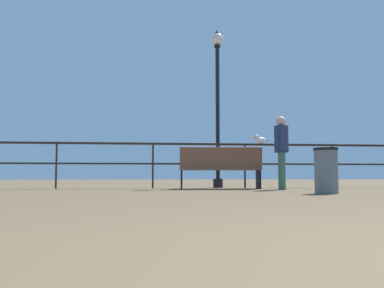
# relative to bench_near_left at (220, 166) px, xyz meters

# --- Properties ---
(pier_railing) EXTENTS (19.76, 0.05, 1.06)m
(pier_railing) POSITION_rel_bench_near_left_xyz_m (-0.39, 0.65, 0.28)
(pier_railing) COLOR #2D2117
(pier_railing) RESTS_ON ground_plane
(bench_near_left) EXTENTS (1.84, 0.81, 0.92)m
(bench_near_left) POSITION_rel_bench_near_left_xyz_m (0.00, 0.00, 0.00)
(bench_near_left) COLOR brown
(bench_near_left) RESTS_ON ground_plane
(lamppost_center) EXTENTS (0.30, 0.30, 3.97)m
(lamppost_center) POSITION_rel_bench_near_left_xyz_m (0.11, 0.98, 1.81)
(lamppost_center) COLOR black
(lamppost_center) RESTS_ON ground_plane
(person_at_railing) EXTENTS (0.30, 0.48, 1.54)m
(person_at_railing) POSITION_rel_bench_near_left_xyz_m (1.19, -0.62, 0.38)
(person_at_railing) COLOR #3E6650
(person_at_railing) RESTS_ON ground_plane
(seagull_on_rail) EXTENTS (0.43, 0.28, 0.22)m
(seagull_on_rail) POSITION_rel_bench_near_left_xyz_m (1.09, 0.64, 0.65)
(seagull_on_rail) COLOR white
(seagull_on_rail) RESTS_ON pier_railing
(trash_bin) EXTENTS (0.39, 0.39, 0.75)m
(trash_bin) POSITION_rel_bench_near_left_xyz_m (1.31, -2.49, -0.13)
(trash_bin) COLOR slate
(trash_bin) RESTS_ON ground_plane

